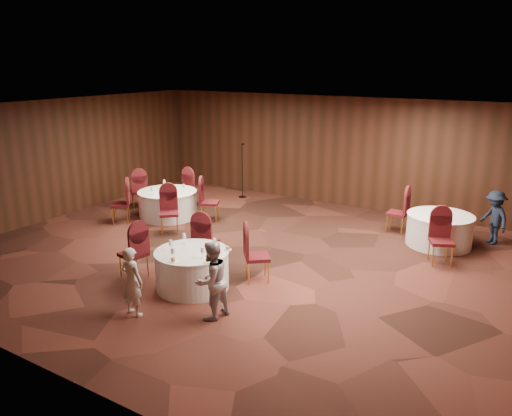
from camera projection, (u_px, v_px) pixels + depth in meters
The scene contains 15 objects.
ground at pixel (244, 256), 11.06m from camera, with size 12.00×12.00×0.00m, color black.
room_shell at pixel (243, 170), 10.51m from camera, with size 12.00×12.00×12.00m.
table_main at pixel (192, 269), 9.44m from camera, with size 1.41×1.41×0.74m.
table_left at pixel (168, 204), 13.75m from camera, with size 1.61×1.61×0.74m.
table_right at pixel (439, 230), 11.66m from camera, with size 1.51×1.51×0.74m.
chairs_main at pixel (199, 250), 10.04m from camera, with size 2.85×1.91×1.00m.
chairs_left at pixel (167, 200), 13.72m from camera, with size 3.21×2.88×1.00m.
chairs_right at pixel (417, 226), 11.53m from camera, with size 2.00×2.16×1.00m.
tabletop_main at pixel (195, 249), 9.15m from camera, with size 1.04×1.13×0.22m.
tabletop_left at pixel (167, 188), 13.62m from camera, with size 0.90×0.87×0.22m.
tabletop_right at pixel (450, 213), 11.17m from camera, with size 0.08×0.08×0.22m.
mic_stand at pixel (242, 181), 15.72m from camera, with size 0.24×0.24×1.71m.
woman_a at pixel (132, 281), 8.37m from camera, with size 0.44×0.29×1.22m, color silver.
woman_b at pixel (211, 280), 8.26m from camera, with size 0.66×0.51×1.36m, color #BABBBF.
man_c at pixel (494, 217), 11.67m from camera, with size 0.83×0.48×1.29m, color black.
Camera 1 is at (5.60, -8.65, 4.17)m, focal length 35.00 mm.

